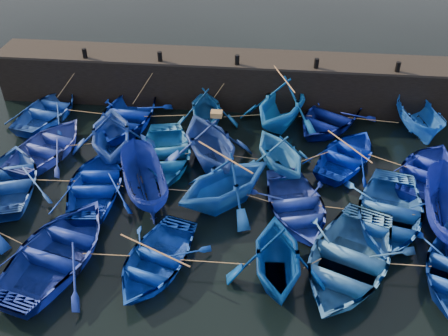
# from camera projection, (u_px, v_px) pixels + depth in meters

# --- Properties ---
(ground) EXTENTS (120.00, 120.00, 0.00)m
(ground) POSITION_uv_depth(u_px,v_px,m) (215.00, 231.00, 19.35)
(ground) COLOR black
(ground) RESTS_ON ground
(quay_wall) EXTENTS (26.00, 2.50, 2.50)m
(quay_wall) POSITION_uv_depth(u_px,v_px,m) (238.00, 81.00, 27.04)
(quay_wall) COLOR black
(quay_wall) RESTS_ON ground
(quay_top) EXTENTS (26.00, 2.50, 0.12)m
(quay_top) POSITION_uv_depth(u_px,v_px,m) (238.00, 58.00, 26.26)
(quay_top) COLOR black
(quay_top) RESTS_ON quay_wall
(bollard_0) EXTENTS (0.24, 0.24, 0.50)m
(bollard_0) POSITION_uv_depth(u_px,v_px,m) (85.00, 53.00, 26.03)
(bollard_0) COLOR black
(bollard_0) RESTS_ON quay_top
(bollard_1) EXTENTS (0.24, 0.24, 0.50)m
(bollard_1) POSITION_uv_depth(u_px,v_px,m) (160.00, 56.00, 25.70)
(bollard_1) COLOR black
(bollard_1) RESTS_ON quay_top
(bollard_2) EXTENTS (0.24, 0.24, 0.50)m
(bollard_2) POSITION_uv_depth(u_px,v_px,m) (237.00, 60.00, 25.36)
(bollard_2) COLOR black
(bollard_2) RESTS_ON quay_top
(bollard_3) EXTENTS (0.24, 0.24, 0.50)m
(bollard_3) POSITION_uv_depth(u_px,v_px,m) (316.00, 63.00, 25.02)
(bollard_3) COLOR black
(bollard_3) RESTS_ON quay_top
(bollard_4) EXTENTS (0.24, 0.24, 0.50)m
(bollard_4) POSITION_uv_depth(u_px,v_px,m) (398.00, 67.00, 24.68)
(bollard_4) COLOR black
(bollard_4) RESTS_ON quay_top
(boat_0) EXTENTS (4.25, 5.29, 0.98)m
(boat_0) POSITION_uv_depth(u_px,v_px,m) (49.00, 110.00, 26.03)
(boat_0) COLOR #1840A6
(boat_0) RESTS_ON ground
(boat_1) EXTENTS (4.33, 5.76, 1.13)m
(boat_1) POSITION_uv_depth(u_px,v_px,m) (127.00, 115.00, 25.41)
(boat_1) COLOR #0824A6
(boat_1) RESTS_ON ground
(boat_2) EXTENTS (4.02, 4.42, 2.00)m
(boat_2) POSITION_uv_depth(u_px,v_px,m) (206.00, 108.00, 25.11)
(boat_2) COLOR navy
(boat_2) RESTS_ON ground
(boat_3) EXTENTS (5.76, 6.13, 2.57)m
(boat_3) POSITION_uv_depth(u_px,v_px,m) (282.00, 103.00, 24.99)
(boat_3) COLOR blue
(boat_3) RESTS_ON ground
(boat_4) EXTENTS (5.88, 6.33, 1.07)m
(boat_4) POSITION_uv_depth(u_px,v_px,m) (330.00, 117.00, 25.34)
(boat_4) COLOR navy
(boat_4) RESTS_ON ground
(boat_5) EXTENTS (2.24, 4.51, 1.67)m
(boat_5) POSITION_uv_depth(u_px,v_px,m) (418.00, 119.00, 24.60)
(boat_5) COLOR blue
(boat_5) RESTS_ON ground
(boat_6) EXTENTS (4.56, 5.51, 0.99)m
(boat_6) POSITION_uv_depth(u_px,v_px,m) (48.00, 146.00, 23.27)
(boat_6) COLOR #273BA0
(boat_6) RESTS_ON ground
(boat_7) EXTENTS (5.01, 5.44, 2.40)m
(boat_7) POSITION_uv_depth(u_px,v_px,m) (111.00, 133.00, 22.88)
(boat_7) COLOR #1A3D95
(boat_7) RESTS_ON ground
(boat_8) EXTENTS (4.49, 5.56, 1.02)m
(boat_8) POSITION_uv_depth(u_px,v_px,m) (166.00, 153.00, 22.73)
(boat_8) COLOR blue
(boat_8) RESTS_ON ground
(boat_9) EXTENTS (5.90, 6.20, 2.55)m
(boat_9) POSITION_uv_depth(u_px,v_px,m) (210.00, 141.00, 22.18)
(boat_9) COLOR navy
(boat_9) RESTS_ON ground
(boat_10) EXTENTS (4.67, 4.91, 2.01)m
(boat_10) POSITION_uv_depth(u_px,v_px,m) (280.00, 152.00, 21.94)
(boat_10) COLOR blue
(boat_10) RESTS_ON ground
(boat_11) EXTENTS (4.93, 5.40, 0.92)m
(boat_11) POSITION_uv_depth(u_px,v_px,m) (348.00, 155.00, 22.73)
(boat_11) COLOR #001A9B
(boat_11) RESTS_ON ground
(boat_12) EXTENTS (5.06, 5.54, 0.94)m
(boat_12) POSITION_uv_depth(u_px,v_px,m) (428.00, 170.00, 21.77)
(boat_12) COLOR #102197
(boat_12) RESTS_ON ground
(boat_13) EXTENTS (4.87, 5.75, 1.01)m
(boat_13) POSITION_uv_depth(u_px,v_px,m) (11.00, 179.00, 21.18)
(boat_13) COLOR #1C479D
(boat_13) RESTS_ON ground
(boat_14) EXTENTS (3.91, 5.09, 0.98)m
(boat_14) POSITION_uv_depth(u_px,v_px,m) (97.00, 184.00, 20.95)
(boat_14) COLOR #0727A4
(boat_14) RESTS_ON ground
(boat_15) EXTENTS (3.31, 4.70, 1.70)m
(boat_15) POSITION_uv_depth(u_px,v_px,m) (144.00, 182.00, 20.46)
(boat_15) COLOR navy
(boat_15) RESTS_ON ground
(boat_16) EXTENTS (5.88, 5.85, 2.35)m
(boat_16) POSITION_uv_depth(u_px,v_px,m) (225.00, 181.00, 19.97)
(boat_16) COLOR #0F47A7
(boat_16) RESTS_ON ground
(boat_17) EXTENTS (4.47, 5.40, 0.97)m
(boat_17) POSITION_uv_depth(u_px,v_px,m) (296.00, 206.00, 19.82)
(boat_17) COLOR #1F3597
(boat_17) RESTS_ON ground
(boat_18) EXTENTS (4.94, 6.09, 1.11)m
(boat_18) POSITION_uv_depth(u_px,v_px,m) (389.00, 213.00, 19.36)
(boat_18) COLOR #1950AE
(boat_18) RESTS_ON ground
(boat_19) EXTENTS (2.17, 4.69, 1.75)m
(boat_19) POSITION_uv_depth(u_px,v_px,m) (446.00, 210.00, 19.02)
(boat_19) COLOR navy
(boat_19) RESTS_ON ground
(boat_21) EXTENTS (5.16, 6.31, 1.15)m
(boat_21) POSITION_uv_depth(u_px,v_px,m) (58.00, 251.00, 17.69)
(boat_21) COLOR navy
(boat_21) RESTS_ON ground
(boat_22) EXTENTS (4.19, 5.06, 0.91)m
(boat_22) POSITION_uv_depth(u_px,v_px,m) (155.00, 260.00, 17.51)
(boat_22) COLOR navy
(boat_22) RESTS_ON ground
(boat_23) EXTENTS (3.76, 4.27, 2.11)m
(boat_23) POSITION_uv_depth(u_px,v_px,m) (277.00, 256.00, 16.83)
(boat_23) COLOR navy
(boat_23) RESTS_ON ground
(boat_24) EXTENTS (5.98, 6.88, 1.19)m
(boat_24) POSITION_uv_depth(u_px,v_px,m) (347.00, 260.00, 17.32)
(boat_24) COLOR #275F9C
(boat_24) RESTS_ON ground
(wooden_crate) EXTENTS (0.50, 0.39, 0.23)m
(wooden_crate) POSITION_uv_depth(u_px,v_px,m) (217.00, 114.00, 21.33)
(wooden_crate) COLOR olive
(wooden_crate) RESTS_ON boat_9
(mooring_ropes) EXTENTS (18.86, 11.82, 2.10)m
(mooring_ropes) POSITION_uv_depth(u_px,v_px,m) (225.00, 141.00, 22.92)
(mooring_ropes) COLOR tan
(mooring_ropes) RESTS_ON ground
(loose_oars) EXTENTS (9.60, 12.47, 1.72)m
(loose_oars) POSITION_uv_depth(u_px,v_px,m) (261.00, 150.00, 20.78)
(loose_oars) COLOR #99724C
(loose_oars) RESTS_ON ground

